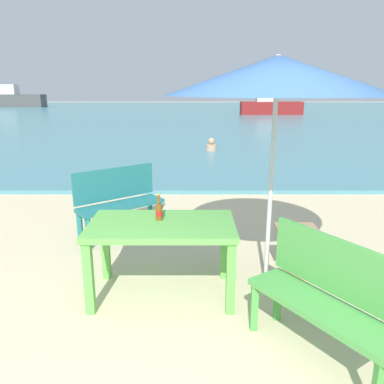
{
  "coord_description": "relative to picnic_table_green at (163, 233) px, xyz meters",
  "views": [
    {
      "loc": [
        -0.25,
        -2.08,
        2.0
      ],
      "look_at": [
        -0.27,
        3.0,
        0.6
      ],
      "focal_mm": 35.12,
      "sensor_mm": 36.0,
      "label": 1
    }
  ],
  "objects": [
    {
      "name": "bench_teal_center",
      "position": [
        -0.73,
        1.59,
        -0.11
      ],
      "size": [
        1.17,
        1.02,
        0.95
      ],
      "color": "#237275",
      "rests_on": "ground_plane"
    },
    {
      "name": "bench_green_left",
      "position": [
        1.3,
        -0.93,
        -0.11
      ],
      "size": [
        0.96,
        1.2,
        0.95
      ],
      "color": "#4C9E47",
      "rests_on": "ground_plane"
    },
    {
      "name": "beer_bottle_amber",
      "position": [
        -0.03,
        0.09,
        0.2
      ],
      "size": [
        0.07,
        0.07,
        0.26
      ],
      "color": "brown",
      "rests_on": "picnic_table_green"
    },
    {
      "name": "swimmer_person",
      "position": [
        0.92,
        8.65,
        -0.41
      ],
      "size": [
        0.34,
        0.34,
        0.41
      ],
      "color": "tan",
      "rests_on": "sea_water"
    },
    {
      "name": "boat_sailboat",
      "position": [
        6.35,
        26.29,
        0.04
      ],
      "size": [
        4.7,
        1.28,
        1.71
      ],
      "color": "maroon",
      "rests_on": "sea_water"
    },
    {
      "name": "picnic_table_green",
      "position": [
        0.0,
        0.0,
        0.0
      ],
      "size": [
        1.4,
        0.8,
        0.76
      ],
      "color": "#60B24C",
      "rests_on": "ground_plane"
    },
    {
      "name": "patio_umbrella",
      "position": [
        1.07,
        0.22,
        1.47
      ],
      "size": [
        2.1,
        2.1,
        2.3
      ],
      "color": "silver",
      "rests_on": "ground_plane"
    },
    {
      "name": "boat_cargo_ship",
      "position": [
        -19.29,
        38.78,
        0.29
      ],
      "size": [
        6.55,
        1.79,
        2.38
      ],
      "color": "#4C4C4C",
      "rests_on": "sea_water"
    },
    {
      "name": "sea_water",
      "position": [
        0.54,
        28.69,
        -0.61
      ],
      "size": [
        120.0,
        50.0,
        0.08
      ],
      "primitive_type": "cube",
      "color": "teal",
      "rests_on": "ground_plane"
    },
    {
      "name": "side_table_wood",
      "position": [
        1.44,
        0.4,
        -0.3
      ],
      "size": [
        0.44,
        0.44,
        0.54
      ],
      "color": "tan",
      "rests_on": "ground_plane"
    }
  ]
}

